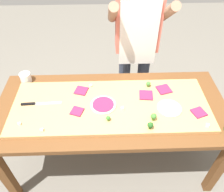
{
  "coord_description": "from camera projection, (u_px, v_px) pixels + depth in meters",
  "views": [
    {
      "loc": [
        -0.04,
        -1.26,
        2.09
      ],
      "look_at": [
        0.0,
        0.01,
        0.87
      ],
      "focal_mm": 36.23,
      "sensor_mm": 36.0,
      "label": 1
    }
  ],
  "objects": [
    {
      "name": "ground_plane",
      "position": [
        112.0,
        157.0,
        2.35
      ],
      "size": [
        8.0,
        8.0,
        0.0
      ],
      "primitive_type": "plane",
      "color": "#6B665B"
    },
    {
      "name": "pizza_whole_cheese_artichoke",
      "position": [
        169.0,
        108.0,
        1.75
      ],
      "size": [
        0.19,
        0.19,
        0.02
      ],
      "color": "beige",
      "rests_on": "cutting_board"
    },
    {
      "name": "pizza_slice_far_left",
      "position": [
        77.0,
        111.0,
        1.73
      ],
      "size": [
        0.11,
        0.11,
        0.01
      ],
      "primitive_type": "cube",
      "rotation": [
        0.0,
        0.0,
        -0.35
      ],
      "color": "#9E234C",
      "rests_on": "cutting_board"
    },
    {
      "name": "cheese_crumble_e",
      "position": [
        207.0,
        125.0,
        1.63
      ],
      "size": [
        0.03,
        0.03,
        0.02
      ],
      "primitive_type": "cube",
      "rotation": [
        0.0,
        0.0,
        1.15
      ],
      "color": "white",
      "rests_on": "cutting_board"
    },
    {
      "name": "pizza_slice_near_left",
      "position": [
        164.0,
        89.0,
        1.91
      ],
      "size": [
        0.13,
        0.13,
        0.01
      ],
      "primitive_type": "cube",
      "rotation": [
        0.0,
        0.0,
        0.27
      ],
      "color": "#9E234C",
      "rests_on": "cutting_board"
    },
    {
      "name": "broccoli_floret_back_right",
      "position": [
        150.0,
        125.0,
        1.6
      ],
      "size": [
        0.04,
        0.04,
        0.06
      ],
      "color": "#2C5915",
      "rests_on": "cutting_board"
    },
    {
      "name": "cheese_crumble_d",
      "position": [
        19.0,
        124.0,
        1.64
      ],
      "size": [
        0.02,
        0.02,
        0.02
      ],
      "primitive_type": "cube",
      "rotation": [
        0.0,
        0.0,
        0.13
      ],
      "color": "white",
      "rests_on": "cutting_board"
    },
    {
      "name": "pizza_slice_near_right",
      "position": [
        81.0,
        91.0,
        1.9
      ],
      "size": [
        0.12,
        0.12,
        0.01
      ],
      "primitive_type": "cube",
      "rotation": [
        0.0,
        0.0,
        -0.29
      ],
      "color": "#9E234C",
      "rests_on": "cutting_board"
    },
    {
      "name": "chefs_knife",
      "position": [
        36.0,
        104.0,
        1.79
      ],
      "size": [
        0.32,
        0.04,
        0.02
      ],
      "color": "#B7BABF",
      "rests_on": "cutting_board"
    },
    {
      "name": "prep_table",
      "position": [
        112.0,
        113.0,
        1.88
      ],
      "size": [
        1.87,
        0.83,
        0.77
      ],
      "color": "brown",
      "rests_on": "ground"
    },
    {
      "name": "cutting_board",
      "position": [
        111.0,
        106.0,
        1.8
      ],
      "size": [
        1.56,
        0.58,
        0.03
      ],
      "primitive_type": "cube",
      "color": "tan",
      "rests_on": "prep_table"
    },
    {
      "name": "flour_cup",
      "position": [
        26.0,
        78.0,
        2.01
      ],
      "size": [
        0.1,
        0.1,
        0.08
      ],
      "color": "white",
      "rests_on": "prep_table"
    },
    {
      "name": "broccoli_floret_back_left",
      "position": [
        154.0,
        117.0,
        1.65
      ],
      "size": [
        0.04,
        0.04,
        0.06
      ],
      "color": "#487A23",
      "rests_on": "cutting_board"
    },
    {
      "name": "cheese_crumble_a",
      "position": [
        91.0,
        86.0,
        1.94
      ],
      "size": [
        0.03,
        0.03,
        0.02
      ],
      "primitive_type": "cube",
      "rotation": [
        0.0,
        0.0,
        0.6
      ],
      "color": "white",
      "rests_on": "cutting_board"
    },
    {
      "name": "pizza_whole_beet_magenta",
      "position": [
        103.0,
        105.0,
        1.78
      ],
      "size": [
        0.21,
        0.21,
        0.02
      ],
      "color": "beige",
      "rests_on": "cutting_board"
    },
    {
      "name": "cheese_crumble_b",
      "position": [
        42.0,
        130.0,
        1.6
      ],
      "size": [
        0.02,
        0.02,
        0.02
      ],
      "primitive_type": "cube",
      "rotation": [
        0.0,
        0.0,
        0.08
      ],
      "color": "silver",
      "rests_on": "cutting_board"
    },
    {
      "name": "pizza_slice_far_right",
      "position": [
        199.0,
        112.0,
        1.72
      ],
      "size": [
        0.12,
        0.12,
        0.01
      ],
      "primitive_type": "cube",
      "rotation": [
        0.0,
        0.0,
        0.35
      ],
      "color": "#9E234C",
      "rests_on": "cutting_board"
    },
    {
      "name": "pizza_slice_center",
      "position": [
        146.0,
        95.0,
        1.86
      ],
      "size": [
        0.12,
        0.12,
        0.01
      ],
      "primitive_type": "cube",
      "rotation": [
        0.0,
        0.0,
        -0.1
      ],
      "color": "#9E234C",
      "rests_on": "cutting_board"
    },
    {
      "name": "cook_center",
      "position": [
        137.0,
        39.0,
        2.13
      ],
      "size": [
        0.54,
        0.39,
        1.67
      ],
      "color": "#333847",
      "rests_on": "ground"
    },
    {
      "name": "broccoli_floret_front_mid",
      "position": [
        108.0,
        118.0,
        1.66
      ],
      "size": [
        0.03,
        0.03,
        0.04
      ],
      "color": "#3F7220",
      "rests_on": "cutting_board"
    },
    {
      "name": "broccoli_floret_front_left",
      "position": [
        148.0,
        84.0,
        1.93
      ],
      "size": [
        0.04,
        0.04,
        0.05
      ],
      "color": "#487A23",
      "rests_on": "cutting_board"
    },
    {
      "name": "cheese_crumble_c",
      "position": [
        122.0,
        108.0,
        1.75
      ],
      "size": [
        0.02,
        0.02,
        0.02
      ],
      "primitive_type": "cube",
      "rotation": [
        0.0,
        0.0,
        0.23
      ],
      "color": "white",
      "rests_on": "cutting_board"
    }
  ]
}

